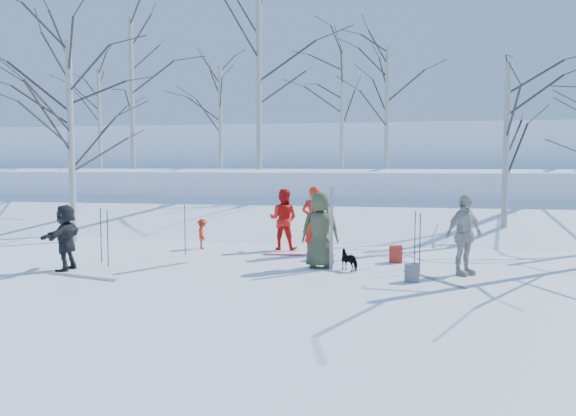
% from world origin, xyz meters
% --- Properties ---
extents(ground, '(120.00, 120.00, 0.00)m').
position_xyz_m(ground, '(0.00, 0.00, 0.00)').
color(ground, white).
rests_on(ground, ground).
extents(snow_ramp, '(70.00, 9.49, 4.12)m').
position_xyz_m(snow_ramp, '(0.00, 7.00, 0.15)').
color(snow_ramp, white).
rests_on(snow_ramp, ground).
extents(snow_plateau, '(70.00, 18.00, 2.20)m').
position_xyz_m(snow_plateau, '(0.00, 17.00, 1.00)').
color(snow_plateau, white).
rests_on(snow_plateau, ground).
extents(far_hill, '(90.00, 30.00, 6.00)m').
position_xyz_m(far_hill, '(0.00, 38.00, 2.00)').
color(far_hill, white).
rests_on(far_hill, ground).
extents(skier_olive_center, '(0.92, 0.64, 1.78)m').
position_xyz_m(skier_olive_center, '(0.98, 0.39, 0.89)').
color(skier_olive_center, '#404428').
rests_on(skier_olive_center, ground).
extents(skier_red_north, '(0.68, 0.45, 1.83)m').
position_xyz_m(skier_red_north, '(0.56, 2.24, 0.92)').
color(skier_red_north, red).
rests_on(skier_red_north, ground).
extents(skier_redor_behind, '(0.90, 0.74, 1.72)m').
position_xyz_m(skier_redor_behind, '(-0.43, 3.00, 0.86)').
color(skier_redor_behind, red).
rests_on(skier_redor_behind, ground).
extents(skier_red_seated, '(0.52, 0.64, 0.86)m').
position_xyz_m(skier_red_seated, '(-2.71, 2.66, 0.43)').
color(skier_red_seated, red).
rests_on(skier_red_seated, ground).
extents(skier_cream_east, '(1.05, 1.02, 1.77)m').
position_xyz_m(skier_cream_east, '(4.16, 0.17, 0.88)').
color(skier_cream_east, beige).
rests_on(skier_cream_east, ground).
extents(skier_grey_west, '(0.50, 1.41, 1.50)m').
position_xyz_m(skier_grey_west, '(-4.67, -0.99, 0.75)').
color(skier_grey_west, black).
rests_on(skier_grey_west, ground).
extents(dog, '(0.61, 0.57, 0.48)m').
position_xyz_m(dog, '(1.69, 0.19, 0.24)').
color(dog, black).
rests_on(dog, ground).
extents(upright_ski_left, '(0.08, 0.16, 1.90)m').
position_xyz_m(upright_ski_left, '(1.26, 0.12, 0.95)').
color(upright_ski_left, silver).
rests_on(upright_ski_left, ground).
extents(upright_ski_right, '(0.09, 0.23, 1.89)m').
position_xyz_m(upright_ski_right, '(1.27, 0.22, 0.95)').
color(upright_ski_right, silver).
rests_on(upright_ski_right, ground).
extents(ski_pair_a, '(0.68, 1.95, 0.02)m').
position_xyz_m(ski_pair_a, '(0.17, 2.08, 0.01)').
color(ski_pair_a, '#A5172E').
rests_on(ski_pair_a, ground).
extents(ski_pair_b, '(1.97, 2.09, 0.02)m').
position_xyz_m(ski_pair_b, '(3.49, -0.45, 0.01)').
color(ski_pair_b, silver).
rests_on(ski_pair_b, ground).
extents(ski_pair_c, '(1.14, 2.00, 0.02)m').
position_xyz_m(ski_pair_c, '(-3.89, -1.65, 0.01)').
color(ski_pair_c, silver).
rests_on(ski_pair_c, ground).
extents(ski_pair_d, '(1.82, 2.07, 0.02)m').
position_xyz_m(ski_pair_d, '(-2.82, -0.46, 0.01)').
color(ski_pair_d, silver).
rests_on(ski_pair_d, ground).
extents(ski_pole_a, '(0.02, 0.02, 1.34)m').
position_xyz_m(ski_pole_a, '(3.23, 0.22, 0.67)').
color(ski_pole_a, black).
rests_on(ski_pole_a, ground).
extents(ski_pole_b, '(0.02, 0.02, 1.34)m').
position_xyz_m(ski_pole_b, '(0.50, 2.50, 0.67)').
color(ski_pole_b, black).
rests_on(ski_pole_b, ground).
extents(ski_pole_c, '(0.02, 0.02, 1.34)m').
position_xyz_m(ski_pole_c, '(-4.41, 0.09, 0.67)').
color(ski_pole_c, black).
rests_on(ski_pole_c, ground).
extents(ski_pole_d, '(0.02, 0.02, 1.34)m').
position_xyz_m(ski_pole_d, '(3.14, 0.73, 0.67)').
color(ski_pole_d, black).
rests_on(ski_pole_d, ground).
extents(ski_pole_e, '(0.02, 0.02, 1.34)m').
position_xyz_m(ski_pole_e, '(-3.95, -0.41, 0.67)').
color(ski_pole_e, black).
rests_on(ski_pole_e, ground).
extents(ski_pole_f, '(0.02, 0.02, 1.34)m').
position_xyz_m(ski_pole_f, '(-2.79, 1.52, 0.67)').
color(ski_pole_f, black).
rests_on(ski_pole_f, ground).
extents(ski_pole_g, '(0.02, 0.02, 1.34)m').
position_xyz_m(ski_pole_g, '(0.89, 2.79, 0.67)').
color(ski_pole_g, black).
rests_on(ski_pole_g, ground).
extents(backpack_red, '(0.32, 0.22, 0.42)m').
position_xyz_m(backpack_red, '(2.71, 1.44, 0.21)').
color(backpack_red, red).
rests_on(backpack_red, ground).
extents(backpack_grey, '(0.30, 0.20, 0.38)m').
position_xyz_m(backpack_grey, '(3.04, -0.81, 0.19)').
color(backpack_grey, '#5C5F64').
rests_on(backpack_grey, ground).
extents(backpack_dark, '(0.34, 0.24, 0.40)m').
position_xyz_m(backpack_dark, '(0.87, 1.46, 0.20)').
color(backpack_dark, black).
rests_on(backpack_dark, ground).
extents(birch_plateau_c, '(4.17, 4.17, 5.10)m').
position_xyz_m(birch_plateau_c, '(2.24, 11.56, 4.75)').
color(birch_plateau_c, silver).
rests_on(birch_plateau_c, snow_plateau).
extents(birch_plateau_d, '(4.09, 4.09, 4.98)m').
position_xyz_m(birch_plateau_d, '(-12.21, 13.94, 4.69)').
color(birch_plateau_d, silver).
rests_on(birch_plateau_d, snow_plateau).
extents(birch_plateau_e, '(3.88, 3.88, 4.68)m').
position_xyz_m(birch_plateau_e, '(-5.37, 12.64, 4.54)').
color(birch_plateau_e, silver).
rests_on(birch_plateau_e, snow_plateau).
extents(birch_plateau_f, '(5.80, 5.80, 7.42)m').
position_xyz_m(birch_plateau_f, '(-2.76, 9.53, 5.91)').
color(birch_plateau_f, silver).
rests_on(birch_plateau_f, snow_plateau).
extents(birch_plateau_g, '(4.69, 4.69, 5.84)m').
position_xyz_m(birch_plateau_g, '(-0.03, 15.66, 5.12)').
color(birch_plateau_g, silver).
rests_on(birch_plateau_g, snow_plateau).
extents(birch_plateau_h, '(5.17, 5.17, 6.53)m').
position_xyz_m(birch_plateau_h, '(-8.68, 10.47, 5.47)').
color(birch_plateau_h, silver).
rests_on(birch_plateau_h, snow_plateau).
extents(birch_edge_a, '(4.93, 4.93, 6.18)m').
position_xyz_m(birch_edge_a, '(-7.21, 3.37, 3.09)').
color(birch_edge_a, silver).
rests_on(birch_edge_a, ground).
extents(birch_edge_d, '(5.08, 5.08, 6.41)m').
position_xyz_m(birch_edge_d, '(-8.70, 5.77, 3.20)').
color(birch_edge_d, silver).
rests_on(birch_edge_d, ground).
extents(birch_edge_e, '(4.44, 4.44, 5.48)m').
position_xyz_m(birch_edge_e, '(5.96, 5.71, 2.74)').
color(birch_edge_e, silver).
rests_on(birch_edge_e, ground).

